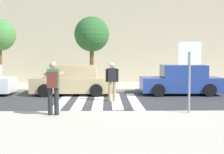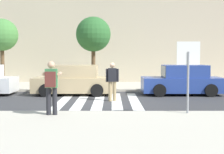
% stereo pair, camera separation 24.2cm
% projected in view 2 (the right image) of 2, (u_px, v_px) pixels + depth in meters
% --- Properties ---
extents(ground_plane, '(120.00, 120.00, 0.00)m').
position_uv_depth(ground_plane, '(99.00, 101.00, 13.93)').
color(ground_plane, '#38383A').
extents(sidewalk_near, '(60.00, 6.00, 0.14)m').
position_uv_depth(sidewalk_near, '(88.00, 135.00, 7.74)').
color(sidewalk_near, beige).
rests_on(sidewalk_near, ground).
extents(sidewalk_far, '(60.00, 4.80, 0.14)m').
position_uv_depth(sidewalk_far, '(103.00, 86.00, 19.91)').
color(sidewalk_far, beige).
rests_on(sidewalk_far, ground).
extents(building_facade_far, '(56.00, 4.00, 6.85)m').
position_uv_depth(building_facade_far, '(104.00, 37.00, 24.07)').
color(building_facade_far, beige).
rests_on(building_facade_far, ground).
extents(crosswalk_stripe_0, '(0.44, 5.20, 0.01)m').
position_uv_depth(crosswalk_stripe_0, '(64.00, 100.00, 14.13)').
color(crosswalk_stripe_0, silver).
rests_on(crosswalk_stripe_0, ground).
extents(crosswalk_stripe_1, '(0.44, 5.20, 0.01)m').
position_uv_depth(crosswalk_stripe_1, '(81.00, 100.00, 14.13)').
color(crosswalk_stripe_1, silver).
rests_on(crosswalk_stripe_1, ground).
extents(crosswalk_stripe_2, '(0.44, 5.20, 0.01)m').
position_uv_depth(crosswalk_stripe_2, '(99.00, 100.00, 14.13)').
color(crosswalk_stripe_2, silver).
rests_on(crosswalk_stripe_2, ground).
extents(crosswalk_stripe_3, '(0.44, 5.20, 0.01)m').
position_uv_depth(crosswalk_stripe_3, '(116.00, 100.00, 14.13)').
color(crosswalk_stripe_3, silver).
rests_on(crosswalk_stripe_3, ground).
extents(crosswalk_stripe_4, '(0.44, 5.20, 0.01)m').
position_uv_depth(crosswalk_stripe_4, '(134.00, 100.00, 14.13)').
color(crosswalk_stripe_4, silver).
rests_on(crosswalk_stripe_4, ground).
extents(stop_sign, '(0.76, 0.08, 2.36)m').
position_uv_depth(stop_sign, '(188.00, 61.00, 10.22)').
color(stop_sign, gray).
rests_on(stop_sign, sidewalk_near).
extents(photographer_with_backpack, '(0.61, 0.86, 1.72)m').
position_uv_depth(photographer_with_backpack, '(51.00, 83.00, 9.94)').
color(photographer_with_backpack, '#232328').
rests_on(photographer_with_backpack, sidewalk_near).
extents(pedestrian_crossing, '(0.58, 0.25, 1.72)m').
position_uv_depth(pedestrian_crossing, '(112.00, 79.00, 13.90)').
color(pedestrian_crossing, tan).
rests_on(pedestrian_crossing, ground).
extents(parked_car_tan, '(4.10, 1.92, 1.55)m').
position_uv_depth(parked_car_tan, '(74.00, 81.00, 16.18)').
color(parked_car_tan, tan).
rests_on(parked_car_tan, ground).
extents(parked_car_blue, '(4.10, 1.92, 1.55)m').
position_uv_depth(parked_car_blue, '(182.00, 81.00, 16.18)').
color(parked_car_blue, '#284293').
rests_on(parked_car_blue, ground).
extents(street_tree_west, '(1.95, 1.95, 4.13)m').
position_uv_depth(street_tree_west, '(2.00, 35.00, 18.88)').
color(street_tree_west, brown).
rests_on(street_tree_west, sidewalk_far).
extents(street_tree_center, '(2.06, 2.06, 4.18)m').
position_uv_depth(street_tree_center, '(93.00, 35.00, 18.38)').
color(street_tree_center, brown).
rests_on(street_tree_center, sidewalk_far).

